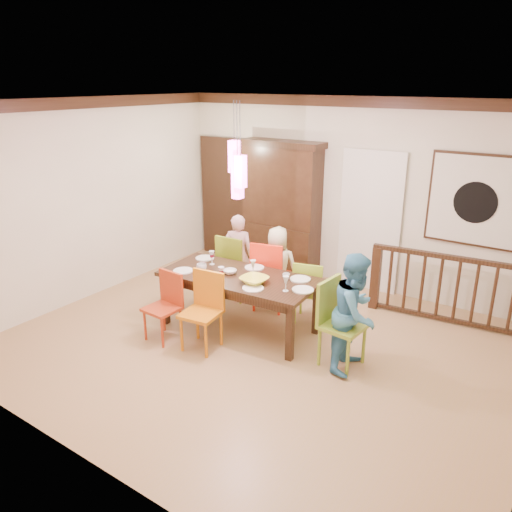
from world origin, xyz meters
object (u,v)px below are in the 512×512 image
Objects in this scene: chair_far_left at (237,262)px; balustrade at (457,290)px; china_hutch at (281,208)px; person_end_right at (355,313)px; person_far_left at (238,255)px; person_far_mid at (277,267)px; dining_table at (239,282)px; chair_end_right at (343,319)px.

chair_far_left reaches higher than balustrade.
person_end_right is (2.27, -2.11, -0.43)m from china_hutch.
person_far_left reaches higher than chair_far_left.
china_hutch reaches higher than balustrade.
person_end_right is (2.31, -0.95, 0.06)m from person_far_left.
chair_far_left is at bearing -17.12° from person_far_mid.
china_hutch is at bearing 103.09° from dining_table.
chair_far_left is 0.67m from person_far_mid.
balustrade is at bearing 171.58° from person_far_left.
china_hutch is at bearing -83.91° from person_far_mid.
balustrade is 1.68× the size of person_end_right.
china_hutch is 1.26m from person_far_left.
person_far_left reaches higher than person_far_mid.
balustrade is (2.94, 0.93, -0.07)m from chair_far_left.
person_far_left is (-0.05, 0.11, 0.06)m from chair_far_left.
person_far_mid is at bearing -60.41° from china_hutch.
dining_table is at bearing 124.80° from chair_far_left.
dining_table is 1.50m from chair_end_right.
china_hutch is at bearing -115.54° from person_far_left.
china_hutch reaches higher than person_far_left.
person_far_mid is at bearing 58.08° from person_end_right.
dining_table is 1.75× the size of person_far_mid.
balustrade is 1.84× the size of person_far_left.
person_end_right reaches higher than chair_far_left.
dining_table is 0.87m from person_far_mid.
dining_table is 1.13m from person_far_left.
china_hutch is 1.76× the size of person_far_left.
chair_far_left is at bearing -89.39° from china_hutch.
chair_end_right is 0.46× the size of china_hutch.
chair_end_right is 0.80× the size of person_far_left.
person_end_right is at bearing 156.28° from chair_far_left.
person_end_right is at bearing -42.91° from china_hutch.
person_far_mid is 1.83m from person_end_right.
dining_table is 2.89m from balustrade.
balustrade is 3.10m from person_far_left.
person_far_left is 0.72m from person_far_mid.
chair_end_right is 0.85× the size of person_far_mid.
chair_end_right is (2.12, -0.85, 0.01)m from chair_far_left.
chair_end_right is at bearing -120.40° from balustrade.
person_far_left is (-0.68, 0.91, -0.03)m from dining_table.
balustrade is 2.43m from person_far_mid.
person_far_left is 0.91× the size of person_end_right.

